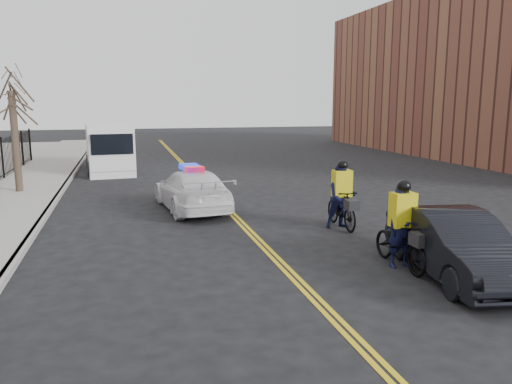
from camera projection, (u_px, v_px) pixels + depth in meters
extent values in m
plane|color=black|center=(267.00, 250.00, 12.70)|extent=(120.00, 120.00, 0.00)
cube|color=gold|center=(211.00, 194.00, 20.28)|extent=(0.10, 60.00, 0.01)
cube|color=gold|center=(215.00, 194.00, 20.32)|extent=(0.10, 60.00, 0.01)
cube|color=gray|center=(12.00, 202.00, 18.40)|extent=(3.00, 60.00, 0.15)
cube|color=gray|center=(56.00, 200.00, 18.78)|extent=(0.20, 60.00, 0.15)
cube|color=brown|center=(501.00, 75.00, 34.37)|extent=(12.00, 30.00, 11.00)
cylinder|color=#3C2E23|center=(15.00, 142.00, 19.91)|extent=(0.28, 0.28, 4.00)
imported|color=white|center=(192.00, 190.00, 17.33)|extent=(2.48, 5.01, 1.40)
cube|color=#0C26CC|center=(191.00, 168.00, 17.19)|extent=(0.72, 1.34, 0.16)
imported|color=black|center=(456.00, 245.00, 10.65)|extent=(2.13, 4.51, 1.43)
cube|color=white|center=(109.00, 148.00, 26.89)|extent=(2.67, 6.09, 2.53)
cube|color=white|center=(112.00, 157.00, 24.53)|extent=(2.21, 1.05, 1.32)
cube|color=black|center=(112.00, 144.00, 24.01)|extent=(1.98, 0.27, 0.99)
cylinder|color=black|center=(90.00, 169.00, 25.07)|extent=(0.34, 0.79, 0.77)
cylinder|color=black|center=(133.00, 167.00, 25.76)|extent=(0.34, 0.79, 0.77)
cylinder|color=black|center=(89.00, 161.00, 28.33)|extent=(0.34, 0.79, 0.77)
cylinder|color=black|center=(126.00, 160.00, 29.02)|extent=(0.34, 0.79, 0.77)
imported|color=black|center=(401.00, 244.00, 11.35)|extent=(0.76, 2.07, 1.08)
imported|color=black|center=(402.00, 227.00, 11.28)|extent=(0.68, 0.46, 1.85)
cube|color=gold|center=(403.00, 210.00, 11.21)|extent=(0.53, 0.37, 0.78)
sphere|color=black|center=(404.00, 187.00, 11.11)|extent=(0.31, 0.31, 0.31)
cube|color=black|center=(420.00, 239.00, 10.62)|extent=(0.34, 0.39, 0.29)
imported|color=black|center=(341.00, 208.00, 14.85)|extent=(0.60, 2.03, 1.21)
imported|color=black|center=(341.00, 197.00, 14.79)|extent=(0.92, 0.72, 1.88)
cube|color=gold|center=(342.00, 183.00, 14.71)|extent=(0.54, 0.37, 0.79)
sphere|color=black|center=(342.00, 165.00, 14.62)|extent=(0.32, 0.32, 0.32)
cube|color=black|center=(352.00, 205.00, 14.11)|extent=(0.34, 0.39, 0.29)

